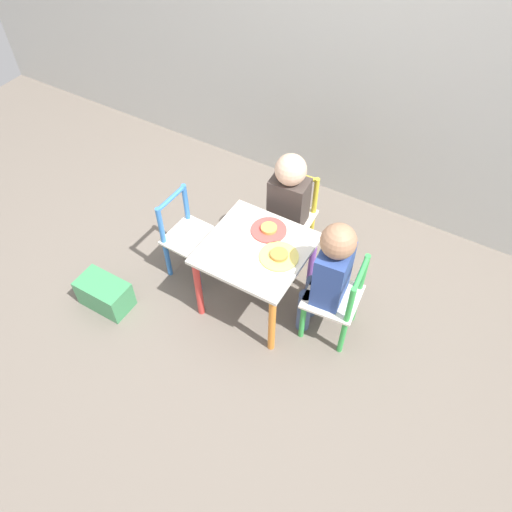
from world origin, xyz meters
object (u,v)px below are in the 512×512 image
Objects in this scene: kids_table at (256,257)px; chair_blue at (189,238)px; chair_green at (337,300)px; child_back at (287,201)px; storage_bin at (105,294)px; chair_yellow at (290,218)px; child_right at (329,271)px; plate_right at (279,256)px; plate_back at (269,230)px.

kids_table is 0.45m from chair_blue.
child_back reaches higher than chair_green.
kids_table is 0.86m from storage_bin.
child_back reaches higher than chair_yellow.
child_right is 3.91× the size of plate_right.
kids_table is 1.79× the size of storage_bin.
chair_green is at bearing 7.77° from plate_right.
chair_green is at bearing 5.51° from kids_table.
chair_blue is 0.54m from storage_bin.
chair_blue reaches higher than plate_right.
child_right reaches higher than storage_bin.
chair_green is at bearing 22.63° from storage_bin.
storage_bin is at bearing -152.45° from plate_right.
chair_green and chair_yellow have the same top height.
child_right is 0.53m from child_back.
chair_green reaches higher than storage_bin.
child_back is at bearing -46.80° from chair_blue.
kids_table is 0.96× the size of chair_blue.
child_back is at bearing 50.23° from storage_bin.
chair_blue is 0.70× the size of child_right.
child_right is (0.81, 0.02, 0.19)m from chair_blue.
child_back is at bearing -131.42° from chair_green.
kids_table is 0.39m from child_right.
storage_bin is (-0.70, -0.56, -0.36)m from plate_back.
chair_yellow is at bearing 90.00° from child_back.
child_back is 0.25m from plate_back.
child_right reaches higher than chair_blue.
plate_back is (-0.13, 0.13, 0.00)m from plate_right.
child_back reaches higher than plate_right.
plate_right is (0.13, 0.00, 0.09)m from kids_table.
chair_green reaches higher than kids_table.
chair_yellow reaches higher than plate_back.
plate_back is at bearing 135.00° from plate_right.
plate_back is at bearing -88.04° from child_back.
kids_table is 0.45m from chair_yellow.
chair_blue is 2.87× the size of plate_back.
chair_blue is 2.72× the size of plate_right.
plate_right is (-0.25, -0.04, 0.00)m from child_right.
chair_yellow is 0.37m from plate_back.
kids_table is 0.96× the size of chair_yellow.
chair_green is at bearing -11.15° from plate_back.
storage_bin is (-0.70, -0.43, -0.28)m from kids_table.
kids_table is at bearing -90.00° from chair_blue.
child_back is (-0.40, 0.34, -0.01)m from child_right.
child_back is 2.58× the size of storage_bin.
chair_blue is 1.86× the size of storage_bin.
plate_right is (0.57, -0.02, 0.19)m from chair_blue.
kids_table is 0.15m from plate_back.
child_back is (-0.46, 0.33, 0.18)m from chair_green.
chair_yellow is 0.19m from child_back.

